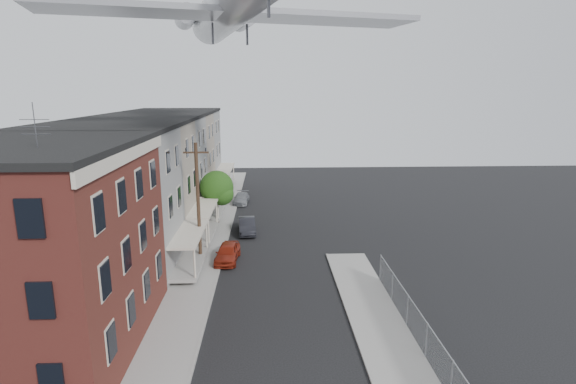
% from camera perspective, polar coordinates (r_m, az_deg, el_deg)
% --- Properties ---
extents(sidewalk_left, '(3.00, 62.00, 0.12)m').
position_cam_1_polar(sidewalk_left, '(40.30, -9.64, -5.55)').
color(sidewalk_left, gray).
rests_on(sidewalk_left, ground).
extents(sidewalk_right, '(3.00, 26.00, 0.12)m').
position_cam_1_polar(sidewalk_right, '(24.32, 12.69, -18.64)').
color(sidewalk_right, gray).
rests_on(sidewalk_right, ground).
extents(curb_left, '(0.15, 62.00, 0.14)m').
position_cam_1_polar(curb_left, '(40.14, -7.58, -5.53)').
color(curb_left, gray).
rests_on(curb_left, ground).
extents(curb_right, '(0.15, 26.00, 0.14)m').
position_cam_1_polar(curb_right, '(24.00, 9.16, -18.90)').
color(curb_right, gray).
rests_on(curb_right, ground).
extents(corner_building, '(10.31, 12.30, 12.15)m').
position_cam_1_polar(corner_building, '(25.07, -30.01, -6.29)').
color(corner_building, '#391212').
rests_on(corner_building, ground).
extents(row_house_a, '(11.98, 7.00, 10.30)m').
position_cam_1_polar(row_house_a, '(33.41, -22.61, -1.16)').
color(row_house_a, '#626260').
rests_on(row_house_a, ground).
extents(row_house_b, '(11.98, 7.00, 10.30)m').
position_cam_1_polar(row_house_b, '(39.90, -19.25, 1.26)').
color(row_house_b, '#716659').
rests_on(row_house_b, ground).
extents(row_house_c, '(11.98, 7.00, 10.30)m').
position_cam_1_polar(row_house_c, '(46.53, -16.83, 2.99)').
color(row_house_c, '#626260').
rests_on(row_house_c, ground).
extents(row_house_d, '(11.98, 7.00, 10.30)m').
position_cam_1_polar(row_house_d, '(53.26, -15.02, 4.28)').
color(row_house_d, '#716659').
rests_on(row_house_d, ground).
extents(row_house_e, '(11.98, 7.00, 10.30)m').
position_cam_1_polar(row_house_e, '(60.05, -13.61, 5.28)').
color(row_house_e, '#626260').
rests_on(row_house_e, ground).
extents(chainlink_fence, '(0.06, 18.06, 1.90)m').
position_cam_1_polar(chainlink_fence, '(23.45, 17.18, -17.54)').
color(chainlink_fence, gray).
rests_on(chainlink_fence, ground).
extents(utility_pole, '(1.80, 0.26, 9.00)m').
position_cam_1_polar(utility_pole, '(33.33, -11.34, -1.24)').
color(utility_pole, black).
rests_on(utility_pole, ground).
extents(street_tree, '(3.22, 3.20, 5.20)m').
position_cam_1_polar(street_tree, '(43.15, -8.88, 0.37)').
color(street_tree, black).
rests_on(street_tree, ground).
extents(car_near, '(1.91, 4.12, 1.37)m').
position_cam_1_polar(car_near, '(34.38, -7.69, -7.63)').
color(car_near, maroon).
rests_on(car_near, ground).
extents(car_mid, '(1.82, 4.27, 1.37)m').
position_cam_1_polar(car_mid, '(40.79, -5.24, -4.27)').
color(car_mid, black).
rests_on(car_mid, ground).
extents(car_far, '(1.84, 4.09, 1.16)m').
position_cam_1_polar(car_far, '(51.42, -5.96, -0.81)').
color(car_far, gray).
rests_on(car_far, ground).
extents(airplane, '(25.24, 28.85, 8.31)m').
position_cam_1_polar(airplane, '(34.24, -7.36, 22.71)').
color(airplane, silver).
rests_on(airplane, ground).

